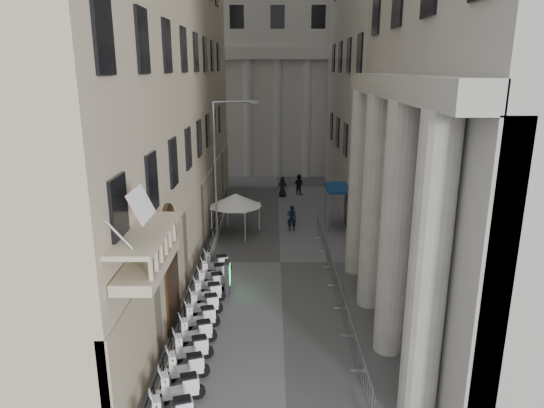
{
  "coord_description": "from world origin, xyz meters",
  "views": [
    {
      "loc": [
        -0.45,
        -7.54,
        11.05
      ],
      "look_at": [
        -0.5,
        15.96,
        4.5
      ],
      "focal_mm": 32.0,
      "sensor_mm": 36.0,
      "label": 1
    }
  ],
  "objects_px": {
    "security_tent": "(231,198)",
    "info_kiosk": "(227,278)",
    "street_lamp": "(221,158)",
    "pedestrian_a": "(292,218)",
    "pedestrian_b": "(299,184)"
  },
  "relations": [
    {
      "from": "street_lamp",
      "to": "pedestrian_b",
      "type": "distance_m",
      "value": 14.17
    },
    {
      "from": "street_lamp",
      "to": "info_kiosk",
      "type": "distance_m",
      "value": 9.57
    },
    {
      "from": "info_kiosk",
      "to": "pedestrian_a",
      "type": "xyz_separation_m",
      "value": [
        3.63,
        10.09,
        0.03
      ]
    },
    {
      "from": "pedestrian_a",
      "to": "street_lamp",
      "type": "bearing_deg",
      "value": 24.51
    },
    {
      "from": "security_tent",
      "to": "info_kiosk",
      "type": "xyz_separation_m",
      "value": [
        0.61,
        -9.98,
        -1.51
      ]
    },
    {
      "from": "pedestrian_b",
      "to": "pedestrian_a",
      "type": "bearing_deg",
      "value": 118.3
    },
    {
      "from": "security_tent",
      "to": "pedestrian_a",
      "type": "distance_m",
      "value": 4.5
    },
    {
      "from": "info_kiosk",
      "to": "pedestrian_b",
      "type": "height_order",
      "value": "pedestrian_b"
    },
    {
      "from": "info_kiosk",
      "to": "security_tent",
      "type": "bearing_deg",
      "value": 91.6
    },
    {
      "from": "security_tent",
      "to": "street_lamp",
      "type": "relative_size",
      "value": 0.39
    },
    {
      "from": "street_lamp",
      "to": "pedestrian_a",
      "type": "distance_m",
      "value": 6.8
    },
    {
      "from": "info_kiosk",
      "to": "pedestrian_b",
      "type": "bearing_deg",
      "value": 75.22
    },
    {
      "from": "info_kiosk",
      "to": "street_lamp",
      "type": "bearing_deg",
      "value": 95.36
    },
    {
      "from": "info_kiosk",
      "to": "pedestrian_a",
      "type": "relative_size",
      "value": 0.96
    },
    {
      "from": "street_lamp",
      "to": "pedestrian_b",
      "type": "bearing_deg",
      "value": 51.21
    }
  ]
}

